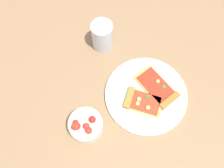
{
  "coord_description": "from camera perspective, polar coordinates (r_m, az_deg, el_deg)",
  "views": [
    {
      "loc": [
        -0.12,
        -0.31,
        0.78
      ],
      "look_at": [
        -0.08,
        -0.0,
        0.03
      ],
      "focal_mm": 39.15,
      "sensor_mm": 36.0,
      "label": 1
    }
  ],
  "objects": [
    {
      "name": "pizza_slice_far",
      "position": [
        0.8,
        6.67,
        -4.09
      ],
      "size": [
        0.14,
        0.12,
        0.02
      ],
      "color": "#E5B256",
      "rests_on": "plate"
    },
    {
      "name": "ground_plane",
      "position": [
        0.85,
        5.21,
        0.09
      ],
      "size": [
        2.4,
        2.4,
        0.0
      ],
      "primitive_type": "plane",
      "color": "#93704C",
      "rests_on": "ground"
    },
    {
      "name": "pizza_slice_near",
      "position": [
        0.83,
        10.79,
        -1.1
      ],
      "size": [
        0.14,
        0.17,
        0.02
      ],
      "color": "#E5B256",
      "rests_on": "plate"
    },
    {
      "name": "soda_glass",
      "position": [
        0.87,
        -2.29,
        11.15
      ],
      "size": [
        0.07,
        0.07,
        0.11
      ],
      "color": "silver",
      "rests_on": "ground_plane"
    },
    {
      "name": "salad_bowl",
      "position": [
        0.77,
        -6.15,
        -9.62
      ],
      "size": [
        0.11,
        0.11,
        0.08
      ],
      "color": "white",
      "rests_on": "ground_plane"
    },
    {
      "name": "plate",
      "position": [
        0.83,
        7.94,
        -2.58
      ],
      "size": [
        0.28,
        0.28,
        0.01
      ],
      "primitive_type": "cylinder",
      "color": "white",
      "rests_on": "ground_plane"
    }
  ]
}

